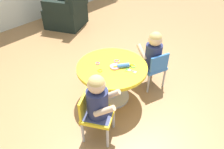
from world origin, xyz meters
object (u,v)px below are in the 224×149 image
at_px(craft_table, 112,75).
at_px(child_chair_right, 153,67).
at_px(craft_scissors, 129,70).
at_px(rolling_pin, 123,66).
at_px(seated_child_left, 98,98).
at_px(armchair_dark, 68,11).
at_px(child_chair_left, 95,114).
at_px(seated_child_right, 154,51).

bearing_deg(craft_table, child_chair_right, -24.67).
bearing_deg(craft_scissors, rolling_pin, 89.34).
distance_m(seated_child_left, child_chair_right, 1.09).
height_order(child_chair_right, armchair_dark, armchair_dark).
distance_m(craft_table, rolling_pin, 0.20).
height_order(child_chair_left, child_chair_right, same).
height_order(child_chair_right, craft_scissors, child_chair_right).
bearing_deg(craft_scissors, armchair_dark, 66.47).
xyz_separation_m(rolling_pin, craft_scissors, (-0.00, -0.09, -0.02)).
bearing_deg(seated_child_left, child_chair_right, 1.58).
height_order(child_chair_right, seated_child_right, seated_child_right).
bearing_deg(rolling_pin, craft_scissors, -90.66).
bearing_deg(armchair_dark, seated_child_left, -123.64).
bearing_deg(child_chair_right, seated_child_right, 68.67).
relative_size(child_chair_left, child_chair_right, 1.00).
distance_m(child_chair_right, armchair_dark, 2.46).
xyz_separation_m(craft_table, seated_child_right, (0.56, -0.21, 0.17)).
bearing_deg(seated_child_right, armchair_dark, 77.29).
bearing_deg(seated_child_right, child_chair_left, -178.38).
relative_size(child_chair_left, craft_scissors, 3.84).
relative_size(armchair_dark, rolling_pin, 4.74).
relative_size(seated_child_right, rolling_pin, 2.57).
relative_size(seated_child_left, armchair_dark, 0.54).
bearing_deg(rolling_pin, seated_child_left, -164.43).
relative_size(child_chair_left, seated_child_left, 1.05).
height_order(child_chair_right, rolling_pin, rolling_pin).
bearing_deg(seated_child_right, child_chair_right, -111.33).
xyz_separation_m(craft_table, rolling_pin, (0.07, -0.11, 0.15)).
bearing_deg(craft_scissors, seated_child_left, -172.89).
xyz_separation_m(child_chair_left, seated_child_right, (1.10, 0.03, 0.23)).
distance_m(child_chair_left, rolling_pin, 0.66).
relative_size(child_chair_left, armchair_dark, 0.57).
distance_m(child_chair_right, rolling_pin, 0.54).
xyz_separation_m(seated_child_left, armchair_dark, (1.62, 2.43, -0.22)).
distance_m(child_chair_left, child_chair_right, 1.09).
bearing_deg(child_chair_left, craft_scissors, 3.60).
height_order(seated_child_left, armchair_dark, armchair_dark).
bearing_deg(child_chair_right, seated_child_left, -178.42).
bearing_deg(rolling_pin, craft_table, 119.81).
distance_m(seated_child_left, rolling_pin, 0.61).
distance_m(seated_child_left, armchair_dark, 2.93).
height_order(child_chair_left, seated_child_left, seated_child_left).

